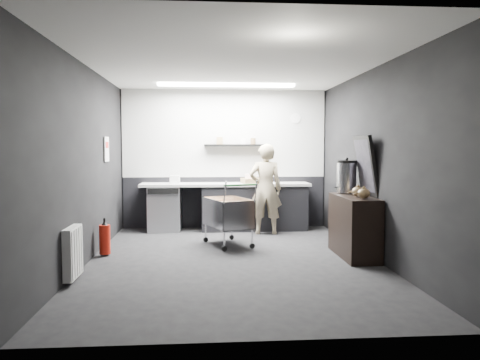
{
  "coord_description": "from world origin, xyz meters",
  "views": [
    {
      "loc": [
        -0.39,
        -6.44,
        1.58
      ],
      "look_at": [
        0.13,
        0.4,
        1.1
      ],
      "focal_mm": 35.0,
      "sensor_mm": 36.0,
      "label": 1
    }
  ],
  "objects": [
    {
      "name": "floor",
      "position": [
        0.0,
        0.0,
        0.0
      ],
      "size": [
        5.5,
        5.5,
        0.0
      ],
      "primitive_type": "plane",
      "color": "black",
      "rests_on": "ground"
    },
    {
      "name": "ceiling",
      "position": [
        0.0,
        0.0,
        2.7
      ],
      "size": [
        5.5,
        5.5,
        0.0
      ],
      "primitive_type": "plane",
      "rotation": [
        3.14,
        0.0,
        0.0
      ],
      "color": "white",
      "rests_on": "wall_back"
    },
    {
      "name": "wall_back",
      "position": [
        0.0,
        2.75,
        1.35
      ],
      "size": [
        5.5,
        0.0,
        5.5
      ],
      "primitive_type": "plane",
      "rotation": [
        1.57,
        0.0,
        0.0
      ],
      "color": "black",
      "rests_on": "floor"
    },
    {
      "name": "wall_front",
      "position": [
        0.0,
        -2.75,
        1.35
      ],
      "size": [
        5.5,
        0.0,
        5.5
      ],
      "primitive_type": "plane",
      "rotation": [
        -1.57,
        0.0,
        0.0
      ],
      "color": "black",
      "rests_on": "floor"
    },
    {
      "name": "wall_left",
      "position": [
        -2.0,
        0.0,
        1.35
      ],
      "size": [
        0.0,
        5.5,
        5.5
      ],
      "primitive_type": "plane",
      "rotation": [
        1.57,
        0.0,
        1.57
      ],
      "color": "black",
      "rests_on": "floor"
    },
    {
      "name": "wall_right",
      "position": [
        2.0,
        0.0,
        1.35
      ],
      "size": [
        0.0,
        5.5,
        5.5
      ],
      "primitive_type": "plane",
      "rotation": [
        1.57,
        0.0,
        -1.57
      ],
      "color": "black",
      "rests_on": "floor"
    },
    {
      "name": "kitchen_wall_panel",
      "position": [
        0.0,
        2.73,
        1.85
      ],
      "size": [
        3.95,
        0.02,
        1.7
      ],
      "primitive_type": "cube",
      "color": "#B2B3AE",
      "rests_on": "wall_back"
    },
    {
      "name": "dado_panel",
      "position": [
        0.0,
        2.73,
        0.5
      ],
      "size": [
        3.95,
        0.02,
        1.0
      ],
      "primitive_type": "cube",
      "color": "black",
      "rests_on": "wall_back"
    },
    {
      "name": "floating_shelf",
      "position": [
        0.2,
        2.62,
        1.62
      ],
      "size": [
        1.2,
        0.22,
        0.04
      ],
      "primitive_type": "cube",
      "color": "black",
      "rests_on": "wall_back"
    },
    {
      "name": "wall_clock",
      "position": [
        1.4,
        2.72,
        2.15
      ],
      "size": [
        0.2,
        0.03,
        0.2
      ],
      "primitive_type": "cylinder",
      "rotation": [
        1.57,
        0.0,
        0.0
      ],
      "color": "silver",
      "rests_on": "wall_back"
    },
    {
      "name": "poster",
      "position": [
        -1.98,
        1.3,
        1.55
      ],
      "size": [
        0.02,
        0.3,
        0.4
      ],
      "primitive_type": "cube",
      "color": "white",
      "rests_on": "wall_left"
    },
    {
      "name": "poster_red_band",
      "position": [
        -1.98,
        1.3,
        1.62
      ],
      "size": [
        0.02,
        0.22,
        0.1
      ],
      "primitive_type": "cube",
      "color": "red",
      "rests_on": "poster"
    },
    {
      "name": "radiator",
      "position": [
        -1.94,
        -0.9,
        0.35
      ],
      "size": [
        0.1,
        0.5,
        0.6
      ],
      "primitive_type": "cube",
      "color": "silver",
      "rests_on": "wall_left"
    },
    {
      "name": "ceiling_strip",
      "position": [
        0.0,
        1.85,
        2.67
      ],
      "size": [
        2.4,
        0.2,
        0.04
      ],
      "primitive_type": "cube",
      "color": "white",
      "rests_on": "ceiling"
    },
    {
      "name": "prep_counter",
      "position": [
        0.14,
        2.42,
        0.46
      ],
      "size": [
        3.2,
        0.61,
        0.9
      ],
      "color": "black",
      "rests_on": "floor"
    },
    {
      "name": "person",
      "position": [
        0.71,
        1.97,
        0.82
      ],
      "size": [
        0.62,
        0.42,
        1.64
      ],
      "primitive_type": "imported",
      "rotation": [
        0.0,
        0.0,
        3.09
      ],
      "color": "beige",
      "rests_on": "floor"
    },
    {
      "name": "shopping_cart",
      "position": [
        -0.02,
        1.02,
        0.49
      ],
      "size": [
        0.87,
        1.12,
        1.03
      ],
      "color": "silver",
      "rests_on": "floor"
    },
    {
      "name": "sideboard",
      "position": [
        1.77,
        0.14,
        0.56
      ],
      "size": [
        0.5,
        1.17,
        1.75
      ],
      "color": "black",
      "rests_on": "floor"
    },
    {
      "name": "fire_extinguisher",
      "position": [
        -1.85,
        0.43,
        0.26
      ],
      "size": [
        0.16,
        0.16,
        0.53
      ],
      "color": "#A9170B",
      "rests_on": "floor"
    },
    {
      "name": "cardboard_box",
      "position": [
        0.56,
        2.37,
        0.95
      ],
      "size": [
        0.53,
        0.44,
        0.09
      ],
      "primitive_type": "cube",
      "rotation": [
        0.0,
        0.0,
        0.19
      ],
      "color": "olive",
      "rests_on": "prep_counter"
    },
    {
      "name": "pink_tub",
      "position": [
        0.46,
        2.42,
        0.99
      ],
      "size": [
        0.18,
        0.18,
        0.18
      ],
      "primitive_type": "cylinder",
      "color": "silver",
      "rests_on": "prep_counter"
    },
    {
      "name": "white_container",
      "position": [
        -0.95,
        2.37,
        0.98
      ],
      "size": [
        0.19,
        0.15,
        0.15
      ],
      "primitive_type": "cube",
      "rotation": [
        0.0,
        0.0,
        -0.09
      ],
      "color": "silver",
      "rests_on": "prep_counter"
    }
  ]
}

